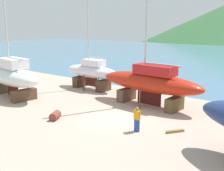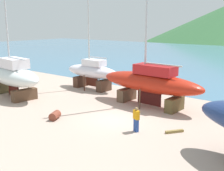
{
  "view_description": "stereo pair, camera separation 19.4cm",
  "coord_description": "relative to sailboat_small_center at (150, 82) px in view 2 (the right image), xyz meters",
  "views": [
    {
      "loc": [
        11.39,
        -15.05,
        6.72
      ],
      "look_at": [
        -1.86,
        2.07,
        1.87
      ],
      "focal_mm": 44.39,
      "sensor_mm": 36.0,
      "label": 1
    },
    {
      "loc": [
        11.55,
        -14.93,
        6.72
      ],
      "look_at": [
        -1.86,
        2.07,
        1.87
      ],
      "focal_mm": 44.39,
      "sensor_mm": 36.0,
      "label": 2
    }
  ],
  "objects": [
    {
      "name": "ground_plane",
      "position": [
        -0.18,
        -7.38,
        -2.02
      ],
      "size": [
        47.48,
        47.48,
        0.0
      ],
      "primitive_type": "plane",
      "color": "tan"
    },
    {
      "name": "sailboat_small_center",
      "position": [
        0.0,
        0.0,
        0.0
      ],
      "size": [
        9.59,
        2.93,
        15.2
      ],
      "rotation": [
        0.0,
        0.0,
        3.09
      ],
      "color": "brown",
      "rests_on": "ground"
    },
    {
      "name": "sailboat_large_starboard",
      "position": [
        -11.58,
        -5.33,
        0.01
      ],
      "size": [
        8.56,
        3.78,
        14.44
      ],
      "rotation": [
        0.0,
        0.0,
        3.02
      ],
      "color": "brown",
      "rests_on": "ground"
    },
    {
      "name": "sailboat_mid_port",
      "position": [
        -7.88,
        1.54,
        -0.17
      ],
      "size": [
        6.66,
        2.41,
        12.11
      ],
      "rotation": [
        0.0,
        0.0,
        3.13
      ],
      "color": "#4E3023",
      "rests_on": "ground"
    },
    {
      "name": "worker",
      "position": [
        2.31,
        -5.52,
        -1.18
      ],
      "size": [
        0.5,
        0.4,
        1.62
      ],
      "rotation": [
        0.0,
        0.0,
        1.14
      ],
      "color": "#24428F",
      "rests_on": "ground"
    },
    {
      "name": "barrel_tipped_center",
      "position": [
        -3.54,
        -7.2,
        -1.73
      ],
      "size": [
        0.91,
        1.07,
        0.57
      ],
      "primitive_type": "cylinder",
      "rotation": [
        1.57,
        0.0,
        0.44
      ],
      "color": "brown",
      "rests_on": "ground"
    },
    {
      "name": "timber_short_cross",
      "position": [
        4.32,
        -4.19,
        -1.94
      ],
      "size": [
        0.87,
        1.09,
        0.16
      ],
      "primitive_type": "cube",
      "rotation": [
        0.0,
        0.0,
        0.94
      ],
      "color": "olive",
      "rests_on": "ground"
    }
  ]
}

